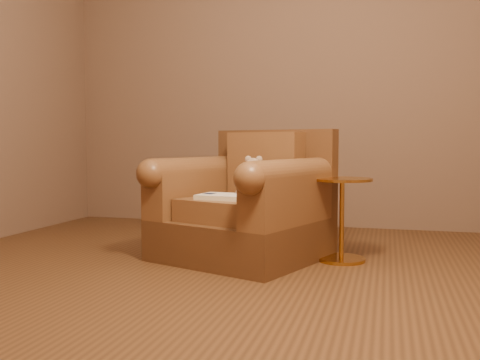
# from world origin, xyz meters

# --- Properties ---
(floor) EXTENTS (4.00, 4.00, 0.00)m
(floor) POSITION_xyz_m (0.00, 0.00, 0.00)
(floor) COLOR brown
(floor) RESTS_ON ground
(armchair) EXTENTS (1.14, 1.11, 0.81)m
(armchair) POSITION_xyz_m (-0.03, 0.62, 0.31)
(armchair) COLOR #54341C
(armchair) RESTS_ON floor
(teddy_bear) EXTENTS (0.19, 0.22, 0.26)m
(teddy_bear) POSITION_xyz_m (-0.01, 0.69, 0.48)
(teddy_bear) COLOR tan
(teddy_bear) RESTS_ON armchair
(guidebook) EXTENTS (0.40, 0.27, 0.03)m
(guidebook) POSITION_xyz_m (-0.08, 0.42, 0.40)
(guidebook) COLOR beige
(guidebook) RESTS_ON armchair
(side_table) EXTENTS (0.36, 0.36, 0.51)m
(side_table) POSITION_xyz_m (0.56, 0.66, 0.27)
(side_table) COLOR #BA8333
(side_table) RESTS_ON floor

